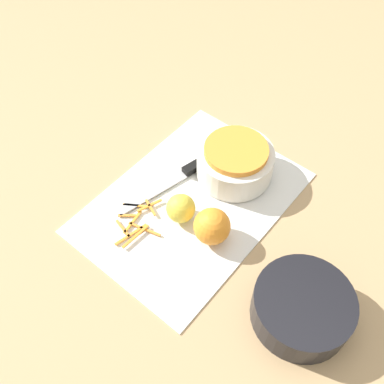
% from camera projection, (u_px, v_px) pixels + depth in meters
% --- Properties ---
extents(ground_plane, '(4.00, 4.00, 0.00)m').
position_uv_depth(ground_plane, '(192.00, 202.00, 0.94)').
color(ground_plane, tan).
extents(cutting_board, '(0.46, 0.33, 0.01)m').
position_uv_depth(cutting_board, '(192.00, 202.00, 0.94)').
color(cutting_board, silver).
rests_on(cutting_board, ground_plane).
extents(bowl_speckled, '(0.16, 0.16, 0.08)m').
position_uv_depth(bowl_speckled, '(235.00, 161.00, 0.95)').
color(bowl_speckled, silver).
rests_on(bowl_speckled, cutting_board).
extents(bowl_dark, '(0.17, 0.17, 0.06)m').
position_uv_depth(bowl_dark, '(302.00, 308.00, 0.77)').
color(bowl_dark, black).
rests_on(bowl_dark, ground_plane).
extents(knife, '(0.27, 0.08, 0.02)m').
position_uv_depth(knife, '(190.00, 170.00, 0.98)').
color(knife, black).
rests_on(knife, cutting_board).
extents(orange_left, '(0.07, 0.07, 0.07)m').
position_uv_depth(orange_left, '(212.00, 226.00, 0.86)').
color(orange_left, orange).
rests_on(orange_left, cutting_board).
extents(lemon, '(0.06, 0.06, 0.06)m').
position_uv_depth(lemon, '(181.00, 208.00, 0.89)').
color(lemon, gold).
rests_on(lemon, cutting_board).
extents(peel_pile, '(0.14, 0.11, 0.01)m').
position_uv_depth(peel_pile, '(137.00, 222.00, 0.90)').
color(peel_pile, orange).
rests_on(peel_pile, cutting_board).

